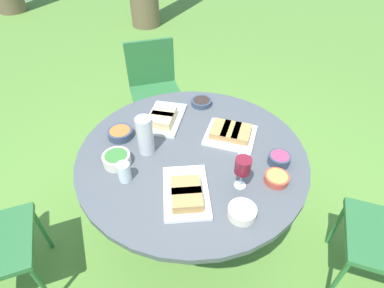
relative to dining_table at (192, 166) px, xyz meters
name	(u,v)px	position (x,y,z in m)	size (l,w,h in m)	color
ground_plane	(192,226)	(0.00, 0.00, -0.64)	(40.00, 40.00, 0.00)	#5B8C38
dining_table	(192,166)	(0.00, 0.00, 0.00)	(1.32, 1.32, 0.76)	#4C4C51
chair_far_back	(154,84)	(0.11, 1.22, -0.12)	(0.48, 0.46, 0.89)	#2D6B38
water_pitcher	(145,135)	(-0.24, 0.10, 0.23)	(0.10, 0.09, 0.23)	silver
wine_glass	(243,167)	(0.13, -0.33, 0.25)	(0.08, 0.08, 0.19)	silver
platter_bread_main	(231,133)	(0.27, 0.04, 0.14)	(0.39, 0.38, 0.06)	white
platter_charcuterie	(164,118)	(-0.06, 0.33, 0.15)	(0.37, 0.41, 0.08)	white
platter_sandwich_side	(186,193)	(-0.15, -0.29, 0.14)	(0.31, 0.39, 0.07)	white
bowl_fries	(277,178)	(0.32, -0.37, 0.14)	(0.13, 0.13, 0.04)	#B74733
bowl_salad	(117,159)	(-0.42, 0.07, 0.15)	(0.15, 0.15, 0.06)	beige
bowl_olives	(202,102)	(0.24, 0.43, 0.14)	(0.14, 0.14, 0.04)	#334256
bowl_dip_red	(279,159)	(0.41, -0.26, 0.15)	(0.12, 0.12, 0.06)	#334256
bowl_dip_cream	(242,212)	(0.05, -0.49, 0.14)	(0.13, 0.13, 0.05)	beige
bowl_roasted_veg	(120,133)	(-0.35, 0.29, 0.14)	(0.15, 0.15, 0.05)	#334256
cup_water_near	(243,159)	(0.21, -0.21, 0.17)	(0.07, 0.07, 0.11)	silver
cup_water_far	(124,172)	(-0.40, -0.07, 0.17)	(0.07, 0.07, 0.11)	silver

